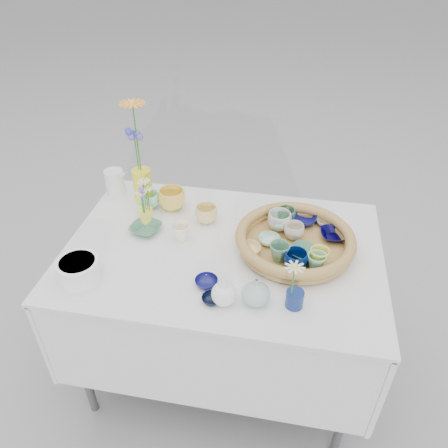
% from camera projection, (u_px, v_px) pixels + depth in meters
% --- Properties ---
extents(ground, '(80.00, 80.00, 0.00)m').
position_uv_depth(ground, '(223.00, 364.00, 2.21)').
color(ground, gray).
extents(display_table, '(1.26, 0.86, 0.77)m').
position_uv_depth(display_table, '(223.00, 364.00, 2.21)').
color(display_table, silver).
rests_on(display_table, ground).
extents(wicker_tray, '(0.47, 0.47, 0.08)m').
position_uv_depth(wicker_tray, '(295.00, 241.00, 1.73)').
color(wicker_tray, brown).
rests_on(wicker_tray, display_table).
extents(tray_ceramic_0, '(0.13, 0.13, 0.04)m').
position_uv_depth(tray_ceramic_0, '(303.00, 219.00, 1.85)').
color(tray_ceramic_0, navy).
rests_on(tray_ceramic_0, wicker_tray).
extents(tray_ceramic_1, '(0.13, 0.13, 0.03)m').
position_uv_depth(tray_ceramic_1, '(334.00, 235.00, 1.77)').
color(tray_ceramic_1, black).
rests_on(tray_ceramic_1, wicker_tray).
extents(tray_ceramic_2, '(0.08, 0.08, 0.07)m').
position_uv_depth(tray_ceramic_2, '(319.00, 257.00, 1.63)').
color(tray_ceramic_2, '#E7E346').
rests_on(tray_ceramic_2, wicker_tray).
extents(tray_ceramic_3, '(0.14, 0.14, 0.03)m').
position_uv_depth(tray_ceramic_3, '(304.00, 252.00, 1.68)').
color(tray_ceramic_3, '#417A5D').
rests_on(tray_ceramic_3, wicker_tray).
extents(tray_ceramic_4, '(0.09, 0.09, 0.07)m').
position_uv_depth(tray_ceramic_4, '(279.00, 252.00, 1.65)').
color(tray_ceramic_4, '#528265').
rests_on(tray_ceramic_4, wicker_tray).
extents(tray_ceramic_5, '(0.10, 0.10, 0.03)m').
position_uv_depth(tray_ceramic_5, '(269.00, 240.00, 1.74)').
color(tray_ceramic_5, '#A3D3C1').
rests_on(tray_ceramic_5, wicker_tray).
extents(tray_ceramic_6, '(0.11, 0.11, 0.08)m').
position_uv_depth(tray_ceramic_6, '(279.00, 221.00, 1.80)').
color(tray_ceramic_6, silver).
rests_on(tray_ceramic_6, wicker_tray).
extents(tray_ceramic_7, '(0.09, 0.09, 0.06)m').
position_uv_depth(tray_ceramic_7, '(294.00, 231.00, 1.76)').
color(tray_ceramic_7, beige).
rests_on(tray_ceramic_7, wicker_tray).
extents(tray_ceramic_8, '(0.08, 0.08, 0.02)m').
position_uv_depth(tray_ceramic_8, '(325.00, 222.00, 1.84)').
color(tray_ceramic_8, '#A6C9FF').
rests_on(tray_ceramic_8, wicker_tray).
extents(tray_ceramic_9, '(0.12, 0.12, 0.07)m').
position_uv_depth(tray_ceramic_9, '(295.00, 260.00, 1.61)').
color(tray_ceramic_9, '#01154B').
rests_on(tray_ceramic_9, wicker_tray).
extents(tray_ceramic_10, '(0.10, 0.10, 0.03)m').
position_uv_depth(tray_ceramic_10, '(249.00, 250.00, 1.69)').
color(tray_ceramic_10, '#FFDF82').
rests_on(tray_ceramic_10, wicker_tray).
extents(tray_ceramic_11, '(0.09, 0.09, 0.07)m').
position_uv_depth(tray_ceramic_11, '(316.00, 262.00, 1.61)').
color(tray_ceramic_11, '#7BBD9F').
rests_on(tray_ceramic_11, wicker_tray).
extents(tray_ceramic_12, '(0.10, 0.10, 0.06)m').
position_uv_depth(tray_ceramic_12, '(286.00, 215.00, 1.85)').
color(tray_ceramic_12, '#3D734A').
rests_on(tray_ceramic_12, wicker_tray).
extents(loose_ceramic_0, '(0.16, 0.16, 0.09)m').
position_uv_depth(loose_ceramic_0, '(172.00, 199.00, 1.95)').
color(loose_ceramic_0, yellow).
rests_on(loose_ceramic_0, display_table).
extents(loose_ceramic_1, '(0.12, 0.12, 0.08)m').
position_uv_depth(loose_ceramic_1, '(206.00, 214.00, 1.88)').
color(loose_ceramic_1, '#E9CC77').
rests_on(loose_ceramic_1, display_table).
extents(loose_ceramic_2, '(0.15, 0.15, 0.03)m').
position_uv_depth(loose_ceramic_2, '(146.00, 228.00, 1.83)').
color(loose_ceramic_2, '#43785D').
rests_on(loose_ceramic_2, display_table).
extents(loose_ceramic_3, '(0.08, 0.08, 0.07)m').
position_uv_depth(loose_ceramic_3, '(181.00, 232.00, 1.78)').
color(loose_ceramic_3, '#FFF3CE').
rests_on(loose_ceramic_3, display_table).
extents(loose_ceramic_4, '(0.10, 0.10, 0.03)m').
position_uv_depth(loose_ceramic_4, '(206.00, 282.00, 1.58)').
color(loose_ceramic_4, '#101155').
rests_on(loose_ceramic_4, display_table).
extents(loose_ceramic_5, '(0.11, 0.11, 0.07)m').
position_uv_depth(loose_ceramic_5, '(150.00, 200.00, 1.97)').
color(loose_ceramic_5, '#98E2BD').
rests_on(loose_ceramic_5, display_table).
extents(loose_ceramic_6, '(0.08, 0.08, 0.02)m').
position_uv_depth(loose_ceramic_6, '(212.00, 299.00, 1.51)').
color(loose_ceramic_6, black).
rests_on(loose_ceramic_6, display_table).
extents(fluted_bowl, '(0.20, 0.20, 0.08)m').
position_uv_depth(fluted_bowl, '(79.00, 270.00, 1.59)').
color(fluted_bowl, white).
rests_on(fluted_bowl, display_table).
extents(bud_vase_paleblue, '(0.09, 0.09, 0.13)m').
position_uv_depth(bud_vase_paleblue, '(224.00, 289.00, 1.47)').
color(bud_vase_paleblue, white).
rests_on(bud_vase_paleblue, display_table).
extents(bud_vase_seafoam, '(0.11, 0.11, 0.10)m').
position_uv_depth(bud_vase_seafoam, '(256.00, 291.00, 1.49)').
color(bud_vase_seafoam, '#95B7AD').
rests_on(bud_vase_seafoam, display_table).
extents(bud_vase_cobalt, '(0.08, 0.08, 0.06)m').
position_uv_depth(bud_vase_cobalt, '(295.00, 299.00, 1.48)').
color(bud_vase_cobalt, navy).
rests_on(bud_vase_cobalt, display_table).
extents(single_daisy, '(0.09, 0.09, 0.14)m').
position_uv_depth(single_daisy, '(293.00, 281.00, 1.43)').
color(single_daisy, silver).
rests_on(single_daisy, bud_vase_cobalt).
extents(tall_vase_yellow, '(0.10, 0.10, 0.16)m').
position_uv_depth(tall_vase_yellow, '(143.00, 186.00, 1.98)').
color(tall_vase_yellow, yellow).
rests_on(tall_vase_yellow, display_table).
extents(gerbera, '(0.15, 0.15, 0.32)m').
position_uv_depth(gerbera, '(137.00, 138.00, 1.85)').
color(gerbera, '#FF9B31').
rests_on(gerbera, tall_vase_yellow).
extents(hydrangea, '(0.07, 0.07, 0.25)m').
position_uv_depth(hydrangea, '(136.00, 151.00, 1.89)').
color(hydrangea, '#5C4F9E').
rests_on(hydrangea, tall_vase_yellow).
extents(white_pitcher, '(0.15, 0.13, 0.12)m').
position_uv_depth(white_pitcher, '(115.00, 182.00, 2.05)').
color(white_pitcher, silver).
rests_on(white_pitcher, display_table).
extents(daisy_cup, '(0.06, 0.06, 0.06)m').
position_uv_depth(daisy_cup, '(146.00, 216.00, 1.88)').
color(daisy_cup, '#FCF14E').
rests_on(daisy_cup, display_table).
extents(daisy_posy, '(0.09, 0.09, 0.14)m').
position_uv_depth(daisy_posy, '(145.00, 197.00, 1.81)').
color(daisy_posy, white).
rests_on(daisy_posy, daisy_cup).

